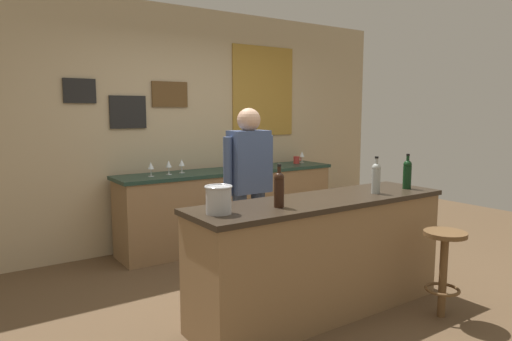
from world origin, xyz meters
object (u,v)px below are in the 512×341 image
(ice_bucket, at_px, (219,199))
(wine_glass_d, at_px, (302,155))
(wine_glass_a, at_px, (151,166))
(wine_bottle_c, at_px, (407,173))
(wine_glass_b, at_px, (169,165))
(wine_glass_c, at_px, (182,163))
(bar_stool, at_px, (444,259))
(bartender, at_px, (249,184))
(wine_bottle_b, at_px, (376,177))
(coffee_mug, at_px, (297,160))
(wine_bottle_a, at_px, (279,188))

(ice_bucket, bearing_deg, wine_glass_d, 40.46)
(wine_glass_a, bearing_deg, wine_bottle_c, -54.24)
(wine_glass_b, height_order, wine_glass_c, same)
(bar_stool, relative_size, wine_glass_b, 4.39)
(bar_stool, distance_m, wine_glass_b, 2.93)
(wine_bottle_c, xyz_separation_m, wine_glass_a, (-1.51, 2.10, -0.05))
(wine_glass_b, bearing_deg, bartender, -79.12)
(wine_bottle_b, bearing_deg, wine_glass_b, 112.56)
(wine_glass_d, xyz_separation_m, coffee_mug, (-0.11, -0.02, -0.06))
(wine_bottle_b, distance_m, wine_glass_d, 2.44)
(ice_bucket, height_order, coffee_mug, ice_bucket)
(ice_bucket, relative_size, wine_glass_a, 1.21)
(wine_bottle_a, distance_m, wine_glass_a, 2.10)
(wine_glass_c, relative_size, coffee_mug, 1.24)
(wine_glass_b, bearing_deg, wine_bottle_b, -67.44)
(wine_glass_c, bearing_deg, wine_bottle_c, -62.81)
(coffee_mug, bearing_deg, wine_glass_a, -178.00)
(bartender, distance_m, wine_glass_b, 1.26)
(wine_bottle_c, bearing_deg, wine_glass_a, 125.76)
(wine_bottle_a, bearing_deg, wine_glass_b, 87.44)
(bar_stool, relative_size, coffee_mug, 5.44)
(bar_stool, distance_m, wine_bottle_b, 0.81)
(bar_stool, xyz_separation_m, wine_bottle_b, (-0.21, 0.52, 0.60))
(ice_bucket, xyz_separation_m, wine_glass_d, (2.49, 2.13, -0.01))
(wine_glass_a, relative_size, coffee_mug, 1.24)
(wine_glass_a, bearing_deg, coffee_mug, 2.00)
(wine_bottle_a, relative_size, wine_glass_b, 1.97)
(coffee_mug, bearing_deg, wine_bottle_b, -113.47)
(wine_bottle_c, distance_m, ice_bucket, 1.84)
(wine_glass_a, bearing_deg, wine_bottle_b, -62.21)
(bartender, relative_size, wine_glass_b, 10.45)
(bar_stool, bearing_deg, wine_glass_a, 116.68)
(wine_bottle_a, xyz_separation_m, ice_bucket, (-0.45, 0.06, -0.04))
(bartender, xyz_separation_m, ice_bucket, (-0.79, -0.83, 0.08))
(ice_bucket, xyz_separation_m, wine_glass_b, (0.55, 2.07, -0.01))
(wine_glass_a, height_order, wine_glass_b, same)
(wine_bottle_c, height_order, wine_glass_c, wine_bottle_c)
(bartender, relative_size, bar_stool, 2.38)
(wine_bottle_b, bearing_deg, ice_bucket, 177.04)
(wine_glass_a, xyz_separation_m, wine_glass_d, (2.17, 0.10, 0.00))
(bartender, distance_m, ice_bucket, 1.15)
(wine_glass_c, xyz_separation_m, wine_glass_d, (1.77, 0.02, 0.00))
(bartender, height_order, wine_bottle_a, bartender)
(wine_bottle_b, bearing_deg, wine_glass_a, 117.79)
(bar_stool, relative_size, ice_bucket, 3.62)
(wine_bottle_a, distance_m, coffee_mug, 2.90)
(bartender, bearing_deg, ice_bucket, -133.39)
(wine_bottle_a, relative_size, wine_glass_c, 1.97)
(bartender, xyz_separation_m, bar_stool, (0.86, -1.42, -0.48))
(wine_bottle_b, relative_size, wine_bottle_c, 1.00)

